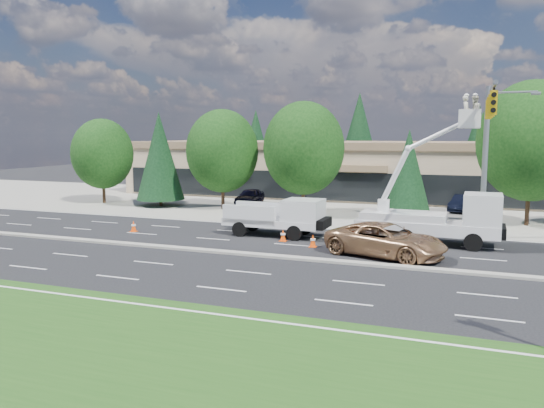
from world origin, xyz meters
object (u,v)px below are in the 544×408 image
at_px(signal_mast, 488,137).
at_px(utility_pickup, 280,221).
at_px(minivan, 386,240).
at_px(bucket_truck, 439,213).

height_order(signal_mast, utility_pickup, signal_mast).
distance_m(signal_mast, minivan, 8.54).
bearing_deg(bucket_truck, signal_mast, 21.57).
height_order(signal_mast, minivan, signal_mast).
height_order(utility_pickup, minivan, utility_pickup).
xyz_separation_m(utility_pickup, bucket_truck, (9.23, 0.69, 0.83)).
xyz_separation_m(bucket_truck, minivan, (-2.36, -4.00, -0.93)).
distance_m(signal_mast, bucket_truck, 4.95).
relative_size(signal_mast, bucket_truck, 1.21).
relative_size(bucket_truck, minivan, 1.37).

